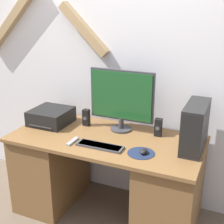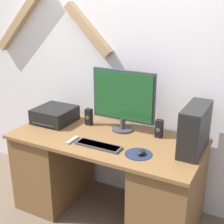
% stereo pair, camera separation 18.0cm
% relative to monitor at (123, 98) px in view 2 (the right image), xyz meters
% --- Properties ---
extents(wall_back, '(6.40, 0.13, 2.70)m').
position_rel_monitor_xyz_m(wall_back, '(-0.07, 0.23, 0.28)').
color(wall_back, silver).
rests_on(wall_back, ground_plane).
extents(desk, '(1.64, 0.78, 0.78)m').
position_rel_monitor_xyz_m(desk, '(-0.06, -0.21, -0.68)').
color(desk, brown).
rests_on(desk, ground_plane).
extents(monitor, '(0.59, 0.19, 0.55)m').
position_rel_monitor_xyz_m(monitor, '(0.00, 0.00, 0.00)').
color(monitor, '#333338').
rests_on(monitor, desk).
extents(keyboard, '(0.39, 0.11, 0.02)m').
position_rel_monitor_xyz_m(keyboard, '(-0.02, -0.40, -0.29)').
color(keyboard, '#3D3D42').
rests_on(keyboard, desk).
extents(mousepad, '(0.21, 0.21, 0.00)m').
position_rel_monitor_xyz_m(mousepad, '(0.31, -0.37, -0.30)').
color(mousepad, '#19233D').
rests_on(mousepad, desk).
extents(mouse, '(0.06, 0.08, 0.04)m').
position_rel_monitor_xyz_m(mouse, '(0.34, -0.37, -0.28)').
color(mouse, black).
rests_on(mouse, mousepad).
extents(computer_tower, '(0.16, 0.43, 0.37)m').
position_rel_monitor_xyz_m(computer_tower, '(0.66, -0.12, -0.12)').
color(computer_tower, black).
rests_on(computer_tower, desk).
extents(printer, '(0.35, 0.36, 0.14)m').
position_rel_monitor_xyz_m(printer, '(-0.67, -0.13, -0.23)').
color(printer, black).
rests_on(printer, desk).
extents(speaker_left, '(0.06, 0.06, 0.16)m').
position_rel_monitor_xyz_m(speaker_left, '(-0.34, -0.04, -0.22)').
color(speaker_left, black).
rests_on(speaker_left, desk).
extents(speaker_right, '(0.06, 0.06, 0.16)m').
position_rel_monitor_xyz_m(speaker_right, '(0.34, 0.00, -0.22)').
color(speaker_right, black).
rests_on(speaker_right, desk).
extents(remote_control, '(0.03, 0.16, 0.02)m').
position_rel_monitor_xyz_m(remote_control, '(-0.27, -0.41, -0.29)').
color(remote_control, gray).
rests_on(remote_control, desk).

